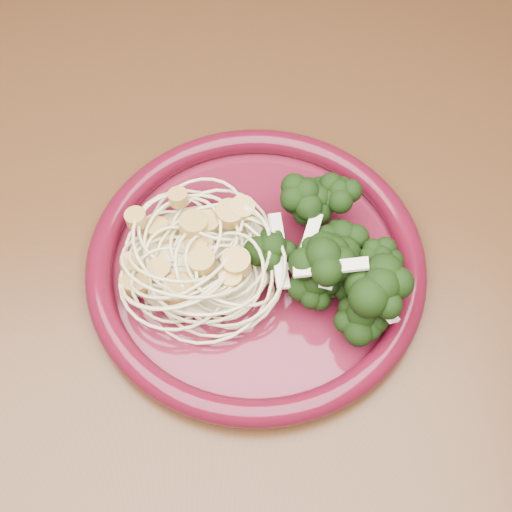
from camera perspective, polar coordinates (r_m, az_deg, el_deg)
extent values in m
plane|color=brown|center=(1.24, -4.76, -19.72)|extent=(3.50, 3.50, 0.00)
cube|color=#472814|center=(0.55, -10.14, -4.31)|extent=(1.20, 0.80, 0.04)
cylinder|color=#4C0E1C|center=(0.54, 0.00, -0.95)|extent=(0.28, 0.28, 0.01)
torus|color=#4C0716|center=(0.53, 0.00, -0.50)|extent=(0.28, 0.28, 0.02)
ellipsoid|color=beige|center=(0.53, -4.44, 0.19)|extent=(0.12, 0.11, 0.03)
ellipsoid|color=black|center=(0.51, 5.56, 0.17)|extent=(0.10, 0.15, 0.05)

